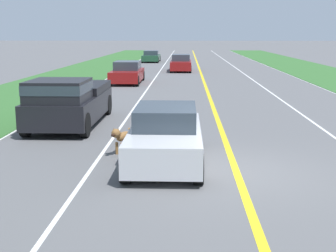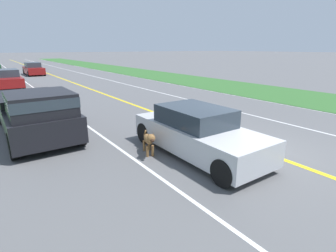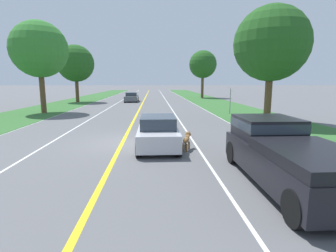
% 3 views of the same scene
% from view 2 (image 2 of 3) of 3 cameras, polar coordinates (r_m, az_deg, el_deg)
% --- Properties ---
extents(ground_plane, '(400.00, 400.00, 0.00)m').
position_cam_2_polar(ground_plane, '(8.65, 19.28, -5.12)').
color(ground_plane, '#5B5B5E').
extents(centre_divider_line, '(0.18, 160.00, 0.01)m').
position_cam_2_polar(centre_divider_line, '(8.65, 19.28, -5.10)').
color(centre_divider_line, yellow).
rests_on(centre_divider_line, ground).
extents(lane_dash_same_dir, '(0.10, 160.00, 0.01)m').
position_cam_2_polar(lane_dash_same_dir, '(6.35, -0.24, -12.21)').
color(lane_dash_same_dir, white).
rests_on(lane_dash_same_dir, ground).
extents(lane_dash_oncoming, '(0.10, 160.00, 0.01)m').
position_cam_2_polar(lane_dash_oncoming, '(11.56, 29.62, -0.96)').
color(lane_dash_oncoming, white).
rests_on(lane_dash_oncoming, ground).
extents(ego_car, '(1.82, 4.46, 1.41)m').
position_cam_2_polar(ego_car, '(7.80, 6.45, -1.42)').
color(ego_car, silver).
rests_on(ego_car, ground).
extents(dog, '(0.52, 1.21, 0.77)m').
position_cam_2_polar(dog, '(7.74, -4.19, -3.02)').
color(dog, olive).
rests_on(dog, ground).
extents(pickup_truck, '(2.13, 5.40, 1.76)m').
position_cam_2_polar(pickup_truck, '(10.45, -26.90, 2.85)').
color(pickup_truck, black).
rests_on(pickup_truck, ground).
extents(car_trailing_near, '(1.91, 4.63, 1.43)m').
position_cam_2_polar(car_trailing_near, '(24.83, -31.54, 8.69)').
color(car_trailing_near, maroon).
rests_on(car_trailing_near, ground).
extents(car_trailing_mid, '(1.80, 4.62, 1.44)m').
position_cam_2_polar(car_trailing_mid, '(35.22, -27.24, 10.96)').
color(car_trailing_mid, maroon).
rests_on(car_trailing_mid, ground).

